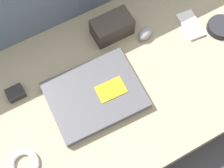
# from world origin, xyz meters

# --- Properties ---
(ground_plane) EXTENTS (8.00, 8.00, 0.00)m
(ground_plane) POSITION_xyz_m (0.00, 0.00, 0.00)
(ground_plane) COLOR #38383D
(couch_seat) EXTENTS (1.07, 0.60, 0.16)m
(couch_seat) POSITION_xyz_m (0.00, 0.00, 0.08)
(couch_seat) COLOR gray
(couch_seat) RESTS_ON ground_plane
(laptop) EXTENTS (0.30, 0.24, 0.03)m
(laptop) POSITION_xyz_m (-0.06, -0.01, 0.17)
(laptop) COLOR #47474C
(laptop) RESTS_ON couch_seat
(computer_mouse) EXTENTS (0.07, 0.06, 0.04)m
(computer_mouse) POSITION_xyz_m (0.19, 0.11, 0.17)
(computer_mouse) COLOR gray
(computer_mouse) RESTS_ON couch_seat
(speaker_puck) EXTENTS (0.10, 0.10, 0.02)m
(speaker_puck) POSITION_xyz_m (0.44, 0.01, 0.17)
(speaker_puck) COLOR black
(speaker_puck) RESTS_ON couch_seat
(phone_black) EXTENTS (0.07, 0.12, 0.01)m
(phone_black) POSITION_xyz_m (0.36, 0.07, 0.16)
(phone_black) COLOR silver
(phone_black) RESTS_ON couch_seat
(camera_pouch) EXTENTS (0.14, 0.08, 0.08)m
(camera_pouch) POSITION_xyz_m (0.10, 0.18, 0.19)
(camera_pouch) COLOR #38332D
(camera_pouch) RESTS_ON couch_seat
(charger_brick) EXTENTS (0.05, 0.04, 0.03)m
(charger_brick) POSITION_xyz_m (-0.29, 0.12, 0.17)
(charger_brick) COLOR black
(charger_brick) RESTS_ON couch_seat
(cable_coil) EXTENTS (0.09, 0.09, 0.02)m
(cable_coil) POSITION_xyz_m (-0.35, -0.09, 0.17)
(cable_coil) COLOR white
(cable_coil) RESTS_ON couch_seat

